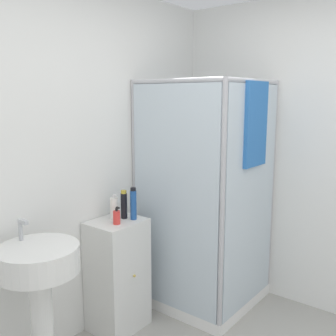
{
  "coord_description": "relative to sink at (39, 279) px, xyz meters",
  "views": [
    {
      "loc": [
        -1.44,
        -0.48,
        1.73
      ],
      "look_at": [
        0.64,
        1.16,
        1.24
      ],
      "focal_mm": 42.0,
      "sensor_mm": 36.0,
      "label": 1
    }
  ],
  "objects": [
    {
      "name": "shower_enclosure",
      "position": [
        1.45,
        -0.22,
        -0.19
      ],
      "size": [
        0.85,
        0.88,
        1.86
      ],
      "color": "white",
      "rests_on": "ground_plane"
    },
    {
      "name": "lotion_bottle_white",
      "position": [
        0.75,
        0.16,
        0.22
      ],
      "size": [
        0.06,
        0.06,
        0.19
      ],
      "color": "white",
      "rests_on": "vanity_cabinet"
    },
    {
      "name": "shampoo_bottle_tall_black",
      "position": [
        0.81,
        0.12,
        0.24
      ],
      "size": [
        0.05,
        0.05,
        0.21
      ],
      "color": "black",
      "rests_on": "vanity_cabinet"
    },
    {
      "name": "shampoo_bottle_blue",
      "position": [
        0.83,
        0.04,
        0.26
      ],
      "size": [
        0.05,
        0.05,
        0.24
      ],
      "color": "#1E4C93",
      "rests_on": "vanity_cabinet"
    },
    {
      "name": "wall_back",
      "position": [
        0.26,
        0.32,
        0.55
      ],
      "size": [
        6.4,
        0.06,
        2.5
      ],
      "primitive_type": "cube",
      "color": "white",
      "rests_on": "ground_plane"
    },
    {
      "name": "sink",
      "position": [
        0.0,
        0.0,
        0.0
      ],
      "size": [
        0.46,
        0.46,
        1.03
      ],
      "color": "white",
      "rests_on": "ground_plane"
    },
    {
      "name": "vanity_cabinet",
      "position": [
        0.73,
        0.12,
        -0.28
      ],
      "size": [
        0.39,
        0.35,
        0.84
      ],
      "color": "silver",
      "rests_on": "ground_plane"
    },
    {
      "name": "soap_dispenser",
      "position": [
        0.68,
        0.06,
        0.19
      ],
      "size": [
        0.05,
        0.05,
        0.13
      ],
      "color": "red",
      "rests_on": "vanity_cabinet"
    }
  ]
}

